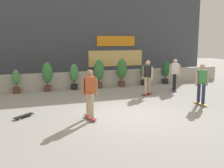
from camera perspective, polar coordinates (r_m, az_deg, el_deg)
ground_plane at (r=9.52m, az=3.13°, el=-6.75°), size 48.00×48.00×0.00m
planter_wall at (r=15.00m, az=-5.92°, el=0.95°), size 18.00×0.40×0.90m
building_backdrop at (r=18.75m, az=-9.13°, el=11.15°), size 20.00×2.08×6.50m
potted_plant_1 at (r=14.08m, az=-20.04°, el=0.70°), size 0.37×0.37×1.22m
potted_plant_2 at (r=14.13m, az=-13.83°, el=2.02°), size 0.53×0.53×1.53m
potted_plant_3 at (r=14.36m, az=-8.21°, el=1.97°), size 0.47×0.47×1.41m
potted_plant_4 at (r=14.70m, az=-2.82°, el=2.75°), size 0.56×0.56×1.60m
potted_plant_5 at (r=15.16m, az=2.16°, el=2.96°), size 0.56×0.56×1.60m
potted_plant_6 at (r=15.79m, az=6.98°, el=2.24°), size 0.40×0.40×1.26m
potted_plant_7 at (r=16.50m, az=11.58°, el=2.90°), size 0.48×0.48×1.44m
skater_far_left at (r=12.90m, az=7.73°, el=1.74°), size 0.78×0.60×1.70m
skater_by_wall_right at (r=8.84m, az=-4.85°, el=-1.75°), size 0.56×0.81×1.70m
skater_mid_plaza at (r=11.42m, az=18.84°, el=0.32°), size 0.55×0.82×1.70m
skater_foreground at (r=14.26m, az=13.44°, el=2.29°), size 0.55×0.80×1.70m
skateboard_near_camera at (r=9.69m, az=-18.57°, el=-6.57°), size 0.73×0.69×0.08m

